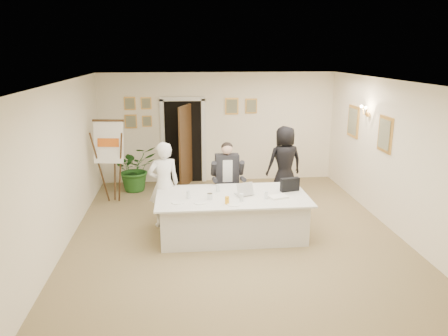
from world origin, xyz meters
TOP-DOWN VIEW (x-y plane):
  - floor at (0.00, 0.00)m, footprint 7.00×7.00m
  - ceiling at (0.00, 0.00)m, footprint 6.00×7.00m
  - wall_back at (0.00, 3.50)m, footprint 6.00×0.10m
  - wall_front at (0.00, -3.50)m, footprint 6.00×0.10m
  - wall_left at (-3.00, 0.00)m, footprint 0.10×7.00m
  - wall_right at (3.00, 0.00)m, footprint 0.10×7.00m
  - doorway at (-0.88, 3.32)m, footprint 1.14×0.86m
  - pictures_back_wall at (-0.80, 3.47)m, footprint 3.40×0.06m
  - pictures_right_wall at (2.97, 1.20)m, footprint 0.06×2.20m
  - wall_sconce at (2.90, 1.20)m, footprint 0.20×0.30m
  - conference_table at (-0.06, -0.11)m, footprint 2.74×1.46m
  - seated_man at (-0.03, 1.02)m, footprint 0.81×0.84m
  - flip_chart at (-2.51, 1.99)m, footprint 0.66×0.45m
  - standing_man at (-1.31, 0.50)m, footprint 0.70×0.55m
  - standing_woman at (1.39, 1.93)m, footprint 0.90×0.67m
  - potted_palm at (-2.09, 2.82)m, footprint 1.29×1.23m
  - laptop at (0.17, -0.08)m, footprint 0.41×0.42m
  - laptop_bag at (1.04, 0.04)m, footprint 0.38×0.19m
  - paper_stack at (0.74, -0.31)m, footprint 0.38×0.32m
  - plate_left at (-1.04, -0.41)m, footprint 0.26×0.26m
  - plate_mid at (-0.66, -0.47)m, footprint 0.22×0.22m
  - plate_near at (-0.10, -0.61)m, footprint 0.26×0.26m
  - glass_a at (-0.85, -0.20)m, footprint 0.08×0.08m
  - glass_b at (0.06, -0.45)m, footprint 0.08×0.08m
  - glass_c at (0.51, -0.36)m, footprint 0.06×0.06m
  - glass_d at (-0.30, 0.13)m, footprint 0.07×0.07m
  - oj_glass at (-0.20, -0.55)m, footprint 0.09×0.09m
  - steel_jug at (-0.48, -0.29)m, footprint 0.12×0.12m

SIDE VIEW (x-z plane):
  - floor at x=0.00m, z-range 0.00..0.00m
  - conference_table at x=-0.06m, z-range 0.01..0.78m
  - potted_palm at x=-2.09m, z-range 0.00..1.11m
  - seated_man at x=-0.03m, z-range 0.00..1.54m
  - plate_left at x=-1.04m, z-range 0.78..0.79m
  - plate_mid at x=-0.66m, z-range 0.78..0.79m
  - plate_near at x=-0.10m, z-range 0.78..0.79m
  - paper_stack at x=0.74m, z-range 0.78..0.81m
  - steel_jug at x=-0.48m, z-range 0.78..0.89m
  - standing_man at x=-1.31m, z-range 0.00..1.67m
  - oj_glass at x=-0.20m, z-range 0.78..0.91m
  - standing_woman at x=1.39m, z-range 0.00..1.68m
  - glass_a at x=-0.85m, z-range 0.77..0.92m
  - glass_b at x=0.06m, z-range 0.77..0.92m
  - glass_c at x=0.51m, z-range 0.77..0.92m
  - glass_d at x=-0.30m, z-range 0.77..0.92m
  - flip_chart at x=-2.51m, z-range -0.07..1.78m
  - laptop_bag at x=1.04m, z-range 0.78..1.03m
  - laptop at x=0.17m, z-range 0.77..1.05m
  - doorway at x=-0.88m, z-range -0.06..2.14m
  - wall_back at x=0.00m, z-range 0.00..2.80m
  - wall_front at x=0.00m, z-range 0.00..2.80m
  - wall_left at x=-3.00m, z-range 0.00..2.80m
  - wall_right at x=3.00m, z-range 0.00..2.80m
  - pictures_right_wall at x=2.97m, z-range 1.35..2.15m
  - pictures_back_wall at x=-0.80m, z-range 1.45..2.25m
  - wall_sconce at x=2.90m, z-range 1.98..2.22m
  - ceiling at x=0.00m, z-range 2.79..2.81m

